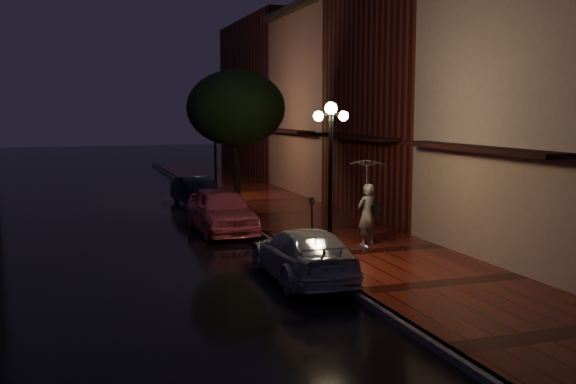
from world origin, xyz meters
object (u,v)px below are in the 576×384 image
object	(u,v)px
navy_car	(197,191)
silver_car	(303,254)
streetlamp_near	(330,174)
pink_car	(221,210)
street_tree	(236,110)
parking_meter	(312,215)
woman_with_umbrella	(367,188)
streetlamp_far	(215,146)

from	to	relation	value
navy_car	silver_car	world-z (taller)	silver_car
streetlamp_near	pink_car	xyz separation A→B (m)	(-1.50, 6.31, -1.81)
navy_car	pink_car	bearing A→B (deg)	-101.22
pink_car	silver_car	world-z (taller)	pink_car
streetlamp_near	street_tree	size ratio (longest dim) A/B	0.74
navy_car	parking_meter	bearing A→B (deg)	-87.64
streetlamp_near	navy_car	world-z (taller)	streetlamp_near
silver_car	woman_with_umbrella	xyz separation A→B (m)	(3.00, 2.58, 1.25)
streetlamp_far	navy_car	distance (m)	2.54
streetlamp_far	street_tree	world-z (taller)	street_tree
navy_car	woman_with_umbrella	size ratio (longest dim) A/B	1.49
streetlamp_near	silver_car	world-z (taller)	streetlamp_near
pink_car	woman_with_umbrella	size ratio (longest dim) A/B	1.74
pink_car	parking_meter	world-z (taller)	pink_car
street_tree	pink_car	world-z (taller)	street_tree
woman_with_umbrella	parking_meter	world-z (taller)	woman_with_umbrella
navy_car	woman_with_umbrella	bearing A→B (deg)	-81.52
streetlamp_near	navy_car	distance (m)	13.01
navy_car	silver_car	distance (m)	13.36
pink_car	parking_meter	xyz separation A→B (m)	(2.15, -3.27, 0.22)
streetlamp_far	pink_car	xyz separation A→B (m)	(-1.50, -7.69, -1.81)
silver_car	woman_with_umbrella	distance (m)	4.15
streetlamp_far	navy_car	xyz separation A→B (m)	(-1.12, -1.19, -1.95)
woman_with_umbrella	navy_car	bearing A→B (deg)	-93.41
streetlamp_near	silver_car	bearing A→B (deg)	-150.12
parking_meter	streetlamp_near	bearing A→B (deg)	-108.12
streetlamp_far	navy_car	world-z (taller)	streetlamp_far
pink_car	silver_car	distance (m)	6.88
pink_car	streetlamp_near	bearing A→B (deg)	-77.40
streetlamp_near	woman_with_umbrella	distance (m)	2.97
pink_car	navy_car	xyz separation A→B (m)	(0.38, 6.50, -0.14)
street_tree	woman_with_umbrella	world-z (taller)	street_tree
streetlamp_far	woman_with_umbrella	bearing A→B (deg)	-80.28
silver_car	streetlamp_near	bearing A→B (deg)	-148.43
silver_car	navy_car	bearing A→B (deg)	-87.59
streetlamp_far	silver_car	distance (m)	14.71
pink_car	navy_car	size ratio (longest dim) A/B	1.17
navy_car	street_tree	bearing A→B (deg)	-60.85
parking_meter	pink_car	bearing A→B (deg)	117.21
streetlamp_far	woman_with_umbrella	world-z (taller)	streetlamp_far
woman_with_umbrella	parking_meter	bearing A→B (deg)	-55.59
navy_car	streetlamp_near	bearing A→B (deg)	-92.91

